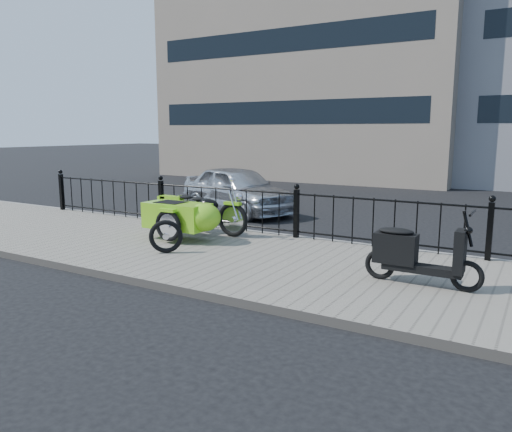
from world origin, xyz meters
The scene contains 9 objects.
ground centered at (0.00, 0.00, 0.00)m, with size 120.00×120.00×0.00m, color black.
sidewalk centered at (0.00, -0.50, 0.06)m, with size 30.00×3.80×0.12m, color gray.
curb centered at (0.00, 1.44, 0.06)m, with size 30.00×0.10×0.12m, color gray.
iron_fence centered at (0.00, 1.30, 0.59)m, with size 14.11×0.11×1.08m.
building_tan centered at (-6.00, 15.99, 6.00)m, with size 14.00×8.01×12.00m.
motorcycle_sidecar centered at (-1.75, 0.10, 0.59)m, with size 2.28×1.48×0.98m.
scooter centered at (2.75, -0.64, 0.54)m, with size 1.60×0.47×1.08m.
spare_tire centered at (-1.38, -1.02, 0.41)m, with size 0.58×0.58×0.08m, color black.
sedan_car centered at (-3.02, 3.86, 0.64)m, with size 1.52×3.77×1.28m, color silver.
Camera 1 is at (4.27, -7.50, 2.22)m, focal length 35.00 mm.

